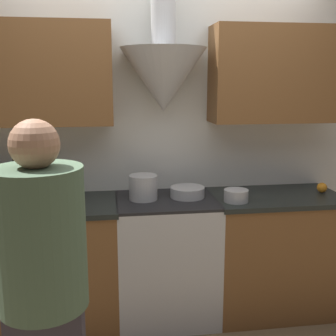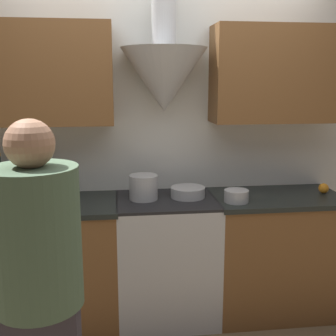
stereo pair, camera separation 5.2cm
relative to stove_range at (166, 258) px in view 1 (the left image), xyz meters
name	(u,v)px [view 1 (the left image)]	position (x,y,z in m)	size (l,w,h in m)	color
wall_back	(156,120)	(-0.04, 0.27, 1.01)	(8.40, 0.61, 2.60)	silver
counter_left	(35,266)	(-0.95, 0.00, 0.00)	(1.20, 0.62, 0.92)	brown
counter_right	(273,252)	(0.84, 0.00, 0.00)	(0.97, 0.62, 0.92)	brown
stove_range	(166,258)	(0.00, 0.00, 0.00)	(0.72, 0.60, 0.92)	#B7BABC
wine_bottle_4	(16,182)	(-1.05, 0.09, 0.60)	(0.07, 0.07, 0.36)	black
wine_bottle_5	(29,182)	(-0.96, 0.09, 0.59)	(0.07, 0.07, 0.33)	black
wine_bottle_6	(44,183)	(-0.86, 0.06, 0.59)	(0.07, 0.07, 0.33)	black
stock_pot	(143,187)	(-0.16, 0.02, 0.54)	(0.20, 0.20, 0.18)	#B7BABC
mixing_bowl	(187,192)	(0.16, 0.03, 0.49)	(0.25, 0.25, 0.08)	#B7BABC
orange_fruit	(322,188)	(1.21, 0.01, 0.49)	(0.08, 0.08, 0.08)	orange
saucepan	(236,196)	(0.48, -0.13, 0.50)	(0.17, 0.17, 0.09)	#B7BABC
person_foreground_left	(44,292)	(-0.69, -1.22, 0.42)	(0.37, 0.37, 1.61)	#38333D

